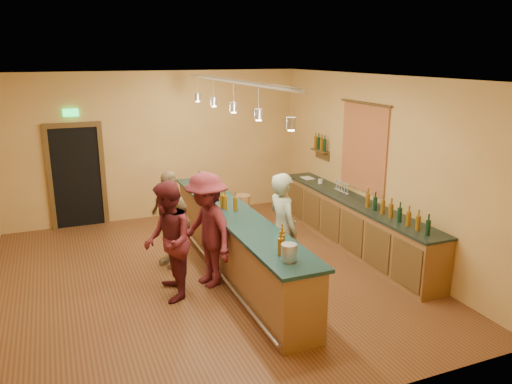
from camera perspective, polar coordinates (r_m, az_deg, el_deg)
name	(u,v)px	position (r m, az deg, el deg)	size (l,w,h in m)	color
floor	(205,277)	(8.35, -5.85, -9.65)	(7.00, 7.00, 0.00)	#5A2E19
ceiling	(199,78)	(7.57, -6.53, 12.86)	(6.50, 7.00, 0.02)	silver
wall_back	(157,146)	(11.14, -11.29, 5.19)	(6.50, 0.02, 3.20)	#B88845
wall_front	(309,270)	(4.72, 6.06, -8.81)	(6.50, 0.02, 3.20)	#B88845
wall_right	(376,166)	(9.22, 13.60, 2.94)	(0.02, 7.00, 3.20)	#B88845
doorway	(77,174)	(11.02, -19.82, 1.93)	(1.15, 0.09, 2.48)	black
tapestry	(364,148)	(9.48, 12.20, 4.90)	(0.03, 1.40, 1.60)	maroon
bottle_shelf	(320,145)	(10.73, 7.37, 5.33)	(0.17, 0.55, 0.54)	#4E3417
back_counter	(354,223)	(9.50, 11.18, -3.53)	(0.60, 4.55, 1.27)	brown
tasting_bar	(235,238)	(8.26, -2.41, -5.29)	(0.73, 5.10, 1.38)	brown
pendant_track	(233,92)	(7.75, -2.60, 11.38)	(0.11, 4.60, 0.50)	silver
bartender	(283,230)	(7.78, 3.10, -4.31)	(0.66, 0.43, 1.81)	gray
customer_a	(168,242)	(7.43, -10.02, -5.60)	(0.87, 0.68, 1.78)	#59191E
customer_b	(170,218)	(8.62, -9.75, -3.00)	(0.98, 0.41, 1.67)	#997A51
customer_c	(207,230)	(7.77, -5.60, -4.33)	(1.18, 0.68, 1.82)	#59191E
bar_stool	(243,202)	(10.57, -1.48, -1.11)	(0.32, 0.32, 0.66)	#AF774F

